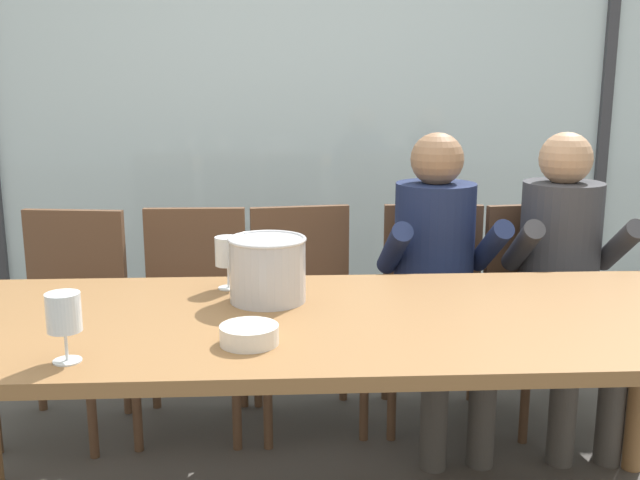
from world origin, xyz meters
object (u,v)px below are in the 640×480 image
(chair_near_curtain, at_px, (68,304))
(chair_near_window_right, at_px, (541,294))
(person_navy_polo, at_px, (439,265))
(ice_bucket_primary, at_px, (268,268))
(person_charcoal_jacket, at_px, (565,263))
(wine_glass_spare_empty, at_px, (228,252))
(chair_left_of_center, at_px, (194,300))
(chair_right_of_center, at_px, (434,295))
(wine_glass_near_bucket, at_px, (64,316))
(chair_center, at_px, (304,297))
(tasting_bowl, at_px, (249,335))
(dining_table, at_px, (326,337))

(chair_near_curtain, bearing_deg, chair_near_window_right, 8.57)
(person_navy_polo, height_order, ice_bucket_primary, person_navy_polo)
(person_charcoal_jacket, relative_size, wine_glass_spare_empty, 6.90)
(chair_left_of_center, relative_size, wine_glass_spare_empty, 5.06)
(person_charcoal_jacket, bearing_deg, wine_glass_spare_empty, -160.38)
(person_navy_polo, bearing_deg, chair_right_of_center, 79.32)
(chair_left_of_center, xyz_separation_m, person_charcoal_jacket, (1.49, -0.14, 0.17))
(chair_near_curtain, xyz_separation_m, chair_near_window_right, (1.96, 0.03, 0.00))
(chair_right_of_center, relative_size, person_navy_polo, 0.73)
(chair_near_curtain, relative_size, wine_glass_near_bucket, 5.06)
(person_charcoal_jacket, bearing_deg, chair_near_window_right, 104.41)
(chair_left_of_center, bearing_deg, wine_glass_spare_empty, -70.41)
(wine_glass_near_bucket, bearing_deg, person_charcoal_jacket, 32.33)
(chair_center, bearing_deg, chair_near_window_right, -7.76)
(chair_left_of_center, bearing_deg, tasting_bowl, -74.55)
(chair_near_window_right, bearing_deg, chair_near_curtain, 173.01)
(person_charcoal_jacket, bearing_deg, chair_right_of_center, 163.15)
(ice_bucket_primary, relative_size, wine_glass_near_bucket, 1.40)
(chair_center, distance_m, chair_near_window_right, 1.00)
(dining_table, bearing_deg, person_charcoal_jacket, 36.05)
(chair_left_of_center, height_order, ice_bucket_primary, ice_bucket_primary)
(chair_left_of_center, distance_m, tasting_bowl, 1.14)
(chair_near_curtain, height_order, ice_bucket_primary, ice_bucket_primary)
(chair_left_of_center, bearing_deg, person_navy_polo, -6.92)
(chair_center, height_order, person_charcoal_jacket, person_charcoal_jacket)
(chair_center, bearing_deg, chair_near_curtain, 174.56)
(chair_center, bearing_deg, dining_table, -95.06)
(chair_near_window_right, xyz_separation_m, ice_bucket_primary, (-1.14, -0.72, 0.32))
(chair_near_curtain, relative_size, chair_left_of_center, 1.00)
(person_navy_polo, bearing_deg, chair_center, 160.08)
(chair_left_of_center, bearing_deg, chair_near_window_right, 1.63)
(ice_bucket_primary, xyz_separation_m, wine_glass_spare_empty, (-0.13, 0.14, 0.02))
(chair_right_of_center, relative_size, chair_near_window_right, 1.00)
(chair_center, distance_m, person_navy_polo, 0.58)
(tasting_bowl, relative_size, wine_glass_spare_empty, 0.89)
(ice_bucket_primary, bearing_deg, chair_near_curtain, 140.10)
(dining_table, relative_size, person_navy_polo, 2.08)
(dining_table, height_order, wine_glass_spare_empty, wine_glass_spare_empty)
(dining_table, distance_m, ice_bucket_primary, 0.29)
(wine_glass_spare_empty, bearing_deg, dining_table, -44.85)
(tasting_bowl, xyz_separation_m, wine_glass_spare_empty, (-0.09, 0.52, 0.10))
(chair_left_of_center, relative_size, tasting_bowl, 5.69)
(chair_near_window_right, bearing_deg, chair_left_of_center, 172.68)
(dining_table, relative_size, chair_near_curtain, 2.84)
(chair_near_curtain, height_order, person_charcoal_jacket, person_charcoal_jacket)
(dining_table, height_order, chair_near_curtain, chair_near_curtain)
(chair_center, distance_m, tasting_bowl, 1.14)
(chair_right_of_center, bearing_deg, chair_near_window_right, 3.25)
(person_navy_polo, xyz_separation_m, tasting_bowl, (-0.70, -0.94, 0.06))
(chair_center, xyz_separation_m, chair_right_of_center, (0.55, 0.01, 0.00))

